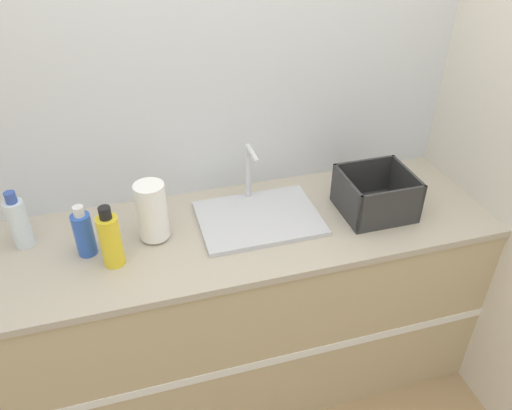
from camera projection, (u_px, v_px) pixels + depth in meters
The scene contains 9 objects.
wall_back at pixel (227, 106), 2.10m from camera, with size 4.42×0.06×2.60m.
wall_right at pixel (490, 110), 2.07m from camera, with size 0.06×2.63×2.60m.
counter_cabinet at pixel (250, 305), 2.30m from camera, with size 2.05×0.66×0.92m.
sink at pixel (258, 215), 2.07m from camera, with size 0.49×0.37×0.28m.
paper_towel_roll at pixel (152, 212), 1.91m from camera, with size 0.12×0.12×0.24m.
dish_rack at pixel (375, 197), 2.09m from camera, with size 0.29×0.27×0.18m.
bottle_yellow at pixel (110, 239), 1.79m from camera, with size 0.08×0.08×0.25m.
bottle_blue at pixel (84, 233), 1.85m from camera, with size 0.07×0.07×0.21m.
bottle_clear at pixel (19, 222), 1.88m from camera, with size 0.07×0.07×0.24m.
Camera 1 is at (-0.43, -1.27, 2.14)m, focal length 35.00 mm.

